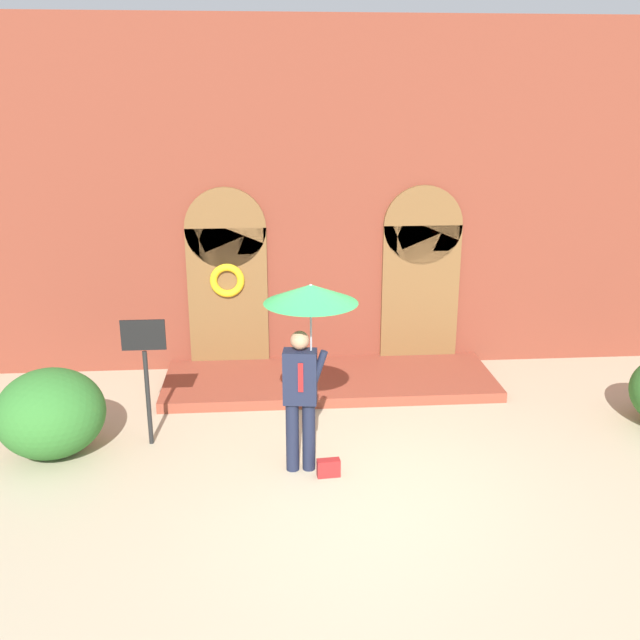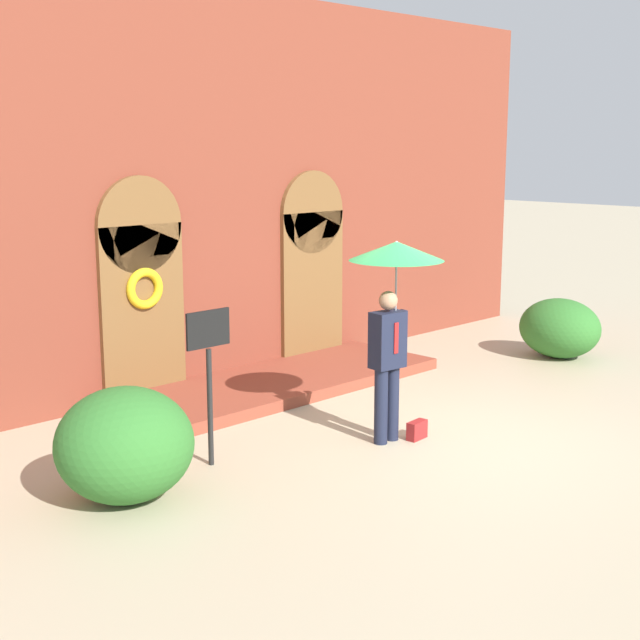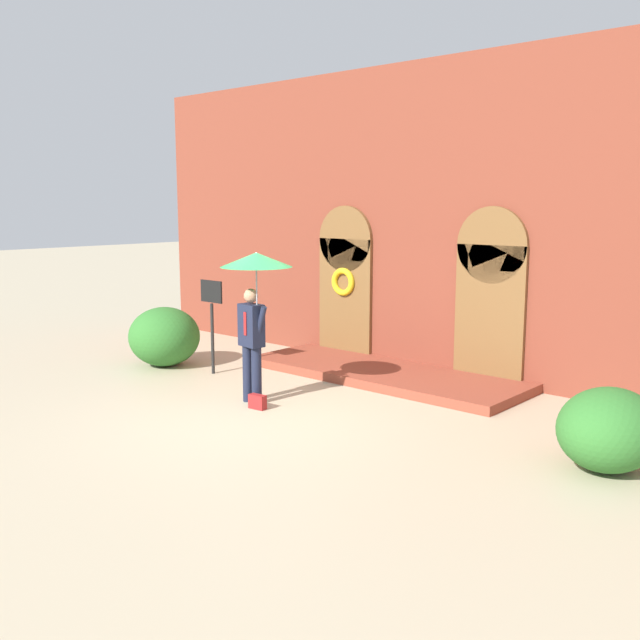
% 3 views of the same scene
% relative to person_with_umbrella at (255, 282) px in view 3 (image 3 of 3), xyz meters
% --- Properties ---
extents(ground_plane, '(80.00, 80.00, 0.00)m').
position_rel_person_with_umbrella_xyz_m(ground_plane, '(0.49, -0.41, -1.91)').
color(ground_plane, tan).
extents(building_facade, '(14.00, 2.30, 5.60)m').
position_rel_person_with_umbrella_xyz_m(building_facade, '(0.49, 3.74, 0.77)').
color(building_facade, brown).
rests_on(building_facade, ground).
extents(person_with_umbrella, '(1.10, 1.10, 2.36)m').
position_rel_person_with_umbrella_xyz_m(person_with_umbrella, '(0.00, 0.00, 0.00)').
color(person_with_umbrella, '#191E33').
rests_on(person_with_umbrella, ground).
extents(handbag, '(0.29, 0.14, 0.22)m').
position_rel_person_with_umbrella_xyz_m(handbag, '(0.23, -0.20, -1.80)').
color(handbag, maroon).
rests_on(handbag, ground).
extents(sign_post, '(0.56, 0.06, 1.72)m').
position_rel_person_with_umbrella_xyz_m(sign_post, '(-2.05, 0.84, -0.75)').
color(sign_post, black).
rests_on(sign_post, ground).
extents(shrub_left, '(1.36, 1.35, 1.14)m').
position_rel_person_with_umbrella_xyz_m(shrub_left, '(-3.24, 0.65, -1.34)').
color(shrub_left, '#2D6B28').
rests_on(shrub_left, ground).
extents(shrub_right, '(1.16, 1.36, 0.98)m').
position_rel_person_with_umbrella_xyz_m(shrub_right, '(5.12, 0.80, -1.42)').
color(shrub_right, '#2D6B28').
rests_on(shrub_right, ground).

